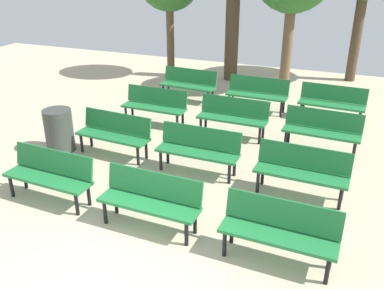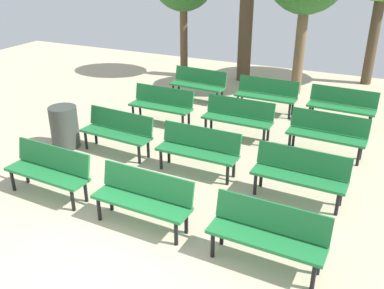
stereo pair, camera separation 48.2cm
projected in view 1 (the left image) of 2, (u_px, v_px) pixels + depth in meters
name	position (u px, v px, depth m)	size (l,w,h in m)	color
bench_r0_c0	(50.00, 173.00, 7.23)	(1.62, 0.56, 0.87)	#1E7238
bench_r0_c1	(151.00, 198.00, 6.51)	(1.62, 0.53, 0.87)	#1E7238
bench_r0_c2	(280.00, 229.00, 5.80)	(1.62, 0.54, 0.87)	#1E7238
bench_r1_c0	(114.00, 132.00, 8.84)	(1.63, 0.59, 0.87)	#1E7238
bench_r1_c1	(199.00, 148.00, 8.14)	(1.61, 0.51, 0.87)	#1E7238
bench_r1_c2	(302.00, 169.00, 7.36)	(1.62, 0.55, 0.87)	#1E7238
bench_r2_c0	(155.00, 104.00, 10.41)	(1.61, 0.52, 0.87)	#1E7238
bench_r2_c1	(233.00, 115.00, 9.73)	(1.61, 0.52, 0.87)	#1E7238
bench_r2_c2	(322.00, 129.00, 9.00)	(1.62, 0.56, 0.87)	#1E7238
bench_r3_c0	(189.00, 83.00, 12.04)	(1.63, 0.59, 0.87)	#1E7238
bench_r3_c1	(258.00, 92.00, 11.26)	(1.61, 0.51, 0.87)	#1E7238
bench_r3_c2	(332.00, 101.00, 10.60)	(1.62, 0.56, 0.87)	#1E7238
tree_1	(232.00, 24.00, 13.43)	(0.43, 0.43, 3.59)	#4C3A28
trash_bin	(59.00, 130.00, 9.04)	(0.60, 0.60, 0.91)	#383D38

